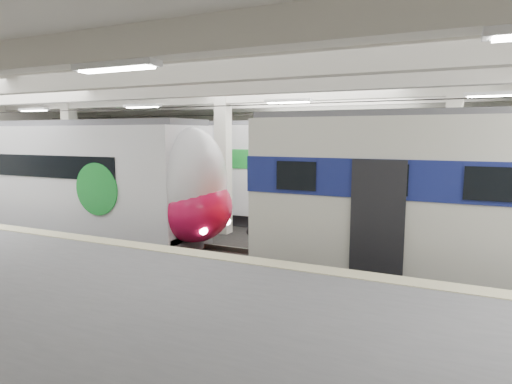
% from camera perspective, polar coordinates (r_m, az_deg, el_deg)
% --- Properties ---
extents(station_hall, '(36.00, 24.00, 5.75)m').
position_cam_1_polar(station_hall, '(10.94, -2.53, 4.49)').
color(station_hall, black).
rests_on(station_hall, ground).
extents(modern_emu, '(13.36, 2.76, 4.33)m').
position_cam_1_polar(modern_emu, '(16.93, -22.52, 1.28)').
color(modern_emu, silver).
rests_on(modern_emu, ground).
extents(far_train, '(13.79, 2.89, 4.41)m').
position_cam_1_polar(far_train, '(18.43, 2.02, 2.80)').
color(far_train, silver).
rests_on(far_train, ground).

